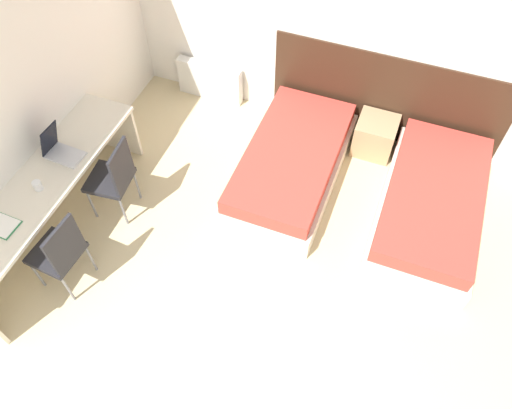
{
  "coord_description": "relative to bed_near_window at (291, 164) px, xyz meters",
  "views": [
    {
      "loc": [
        1.0,
        -0.28,
        4.27
      ],
      "look_at": [
        0.0,
        2.3,
        0.55
      ],
      "focal_mm": 35.0,
      "sensor_mm": 36.0,
      "label": 1
    }
  ],
  "objects": [
    {
      "name": "nightstand",
      "position": [
        0.75,
        0.74,
        0.0
      ],
      "size": [
        0.44,
        0.42,
        0.42
      ],
      "color": "tan",
      "rests_on": "ground_plane"
    },
    {
      "name": "radiator",
      "position": [
        -1.36,
        0.9,
        0.03
      ],
      "size": [
        0.82,
        0.12,
        0.48
      ],
      "color": "silver",
      "rests_on": "ground_plane"
    },
    {
      "name": "open_notebook",
      "position": [
        -1.97,
        -2.0,
        0.52
      ],
      "size": [
        0.27,
        0.22,
        0.02
      ],
      "rotation": [
        0.0,
        0.0,
        -0.04
      ],
      "color": "#236B3D",
      "rests_on": "desk"
    },
    {
      "name": "mug",
      "position": [
        -1.92,
        -1.55,
        0.56
      ],
      "size": [
        0.08,
        0.08,
        0.09
      ],
      "color": "white",
      "rests_on": "desk"
    },
    {
      "name": "wall_back",
      "position": [
        -0.07,
        1.02,
        1.14
      ],
      "size": [
        5.34,
        0.05,
        2.7
      ],
      "color": "white",
      "rests_on": "ground_plane"
    },
    {
      "name": "laptop",
      "position": [
        -1.97,
        -1.12,
        0.59
      ],
      "size": [
        0.36,
        0.24,
        0.35
      ],
      "rotation": [
        0.0,
        0.0,
        -0.05
      ],
      "color": "silver",
      "rests_on": "desk"
    },
    {
      "name": "wall_left",
      "position": [
        -2.26,
        -1.09,
        1.14
      ],
      "size": [
        0.05,
        5.18,
        2.7
      ],
      "color": "white",
      "rests_on": "ground_plane"
    },
    {
      "name": "chair_near_laptop",
      "position": [
        -1.49,
        -1.05,
        0.32
      ],
      "size": [
        0.45,
        0.45,
        0.94
      ],
      "rotation": [
        0.0,
        0.0,
        0.11
      ],
      "color": "#232328",
      "rests_on": "ground_plane"
    },
    {
      "name": "bed_near_window",
      "position": [
        0.0,
        0.0,
        0.0
      ],
      "size": [
        0.99,
        1.9,
        0.43
      ],
      "color": "beige",
      "rests_on": "ground_plane"
    },
    {
      "name": "bed_near_door",
      "position": [
        1.5,
        0.0,
        0.0
      ],
      "size": [
        0.99,
        1.9,
        0.43
      ],
      "color": "beige",
      "rests_on": "ground_plane"
    },
    {
      "name": "desk",
      "position": [
        -1.95,
        -1.51,
        0.37
      ],
      "size": [
        0.57,
        2.45,
        0.72
      ],
      "color": "beige",
      "rests_on": "ground_plane"
    },
    {
      "name": "headboard_panel",
      "position": [
        0.75,
        0.98,
        0.34
      ],
      "size": [
        2.59,
        0.03,
        1.1
      ],
      "color": "#382316",
      "rests_on": "ground_plane"
    },
    {
      "name": "chair_near_notebook",
      "position": [
        -1.49,
        -1.96,
        0.32
      ],
      "size": [
        0.43,
        0.43,
        0.94
      ],
      "rotation": [
        0.0,
        0.0,
        -0.07
      ],
      "color": "#232328",
      "rests_on": "ground_plane"
    }
  ]
}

